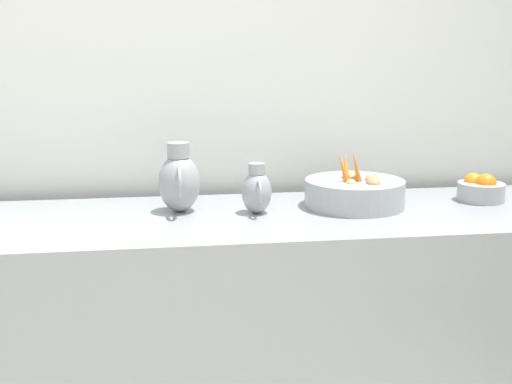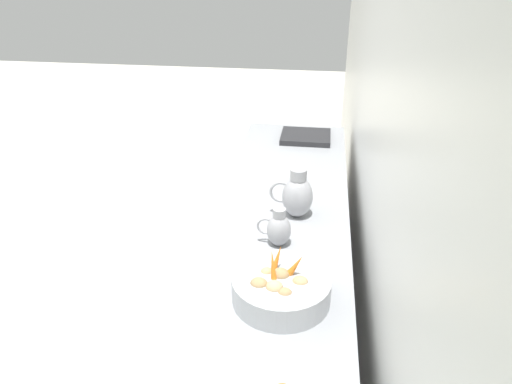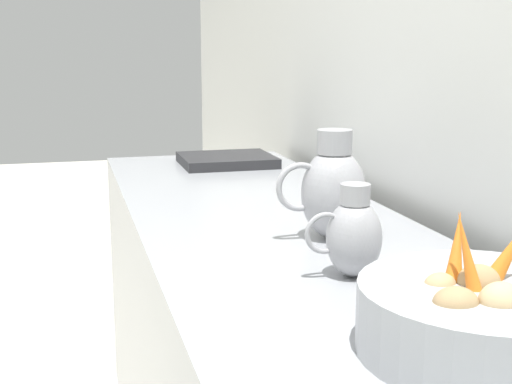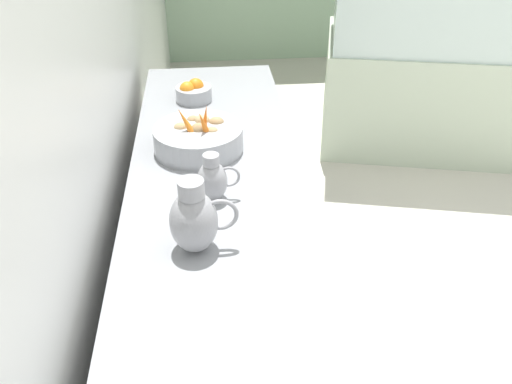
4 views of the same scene
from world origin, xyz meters
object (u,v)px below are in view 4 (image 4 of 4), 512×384
object	(u,v)px
metal_pitcher_short	(213,180)
orange_bowl	(193,92)
glass_block_booth	(429,14)
metal_pitcher_tall	(194,219)
vegetable_colander	(199,138)

from	to	relation	value
metal_pitcher_short	orange_bowl	bearing A→B (deg)	94.44
glass_block_booth	metal_pitcher_tall	bearing A→B (deg)	-125.09
glass_block_booth	metal_pitcher_short	bearing A→B (deg)	-127.31
orange_bowl	metal_pitcher_short	distance (m)	0.90
metal_pitcher_tall	glass_block_booth	bearing A→B (deg)	54.91
metal_pitcher_tall	glass_block_booth	distance (m)	2.98
orange_bowl	metal_pitcher_tall	size ratio (longest dim) A/B	0.71
vegetable_colander	metal_pitcher_short	world-z (taller)	vegetable_colander
vegetable_colander	metal_pitcher_tall	bearing A→B (deg)	-91.36
orange_bowl	metal_pitcher_tall	xyz separation A→B (m)	(0.01, -1.17, 0.07)
metal_pitcher_short	glass_block_booth	world-z (taller)	glass_block_booth
orange_bowl	glass_block_booth	distance (m)	2.14
metal_pitcher_tall	vegetable_colander	bearing A→B (deg)	88.64
vegetable_colander	orange_bowl	world-z (taller)	vegetable_colander
vegetable_colander	glass_block_booth	bearing A→B (deg)	46.47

